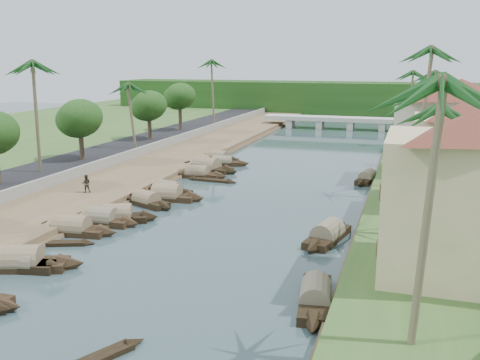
% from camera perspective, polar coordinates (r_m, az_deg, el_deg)
% --- Properties ---
extents(ground, '(220.00, 220.00, 0.00)m').
position_cam_1_polar(ground, '(38.96, -4.84, -7.36)').
color(ground, '#32474B').
rests_on(ground, ground).
extents(left_bank, '(10.00, 180.00, 0.80)m').
position_cam_1_polar(left_bank, '(63.00, -11.32, 0.60)').
color(left_bank, brown).
rests_on(left_bank, ground).
extents(right_bank, '(16.00, 180.00, 1.20)m').
position_cam_1_polar(right_bank, '(55.41, 22.23, -1.55)').
color(right_bank, '#2D5220').
rests_on(right_bank, ground).
extents(road, '(8.00, 180.00, 1.40)m').
position_cam_1_polar(road, '(67.44, -17.66, 1.29)').
color(road, black).
rests_on(road, ground).
extents(retaining_wall, '(0.40, 180.00, 1.10)m').
position_cam_1_polar(retaining_wall, '(64.94, -14.60, 1.65)').
color(retaining_wall, gray).
rests_on(retaining_wall, left_bank).
extents(treeline, '(120.00, 14.00, 8.00)m').
position_cam_1_polar(treeline, '(134.80, 11.84, 8.46)').
color(treeline, '#193E11').
rests_on(treeline, ground).
extents(bridge, '(28.00, 4.00, 2.40)m').
position_cam_1_polar(bridge, '(107.30, 10.15, 6.29)').
color(bridge, '#AFAFA4').
rests_on(bridge, ground).
extents(building_far, '(15.59, 15.59, 10.20)m').
position_cam_1_polar(building_far, '(62.28, 22.17, 5.36)').
color(building_far, beige).
rests_on(building_far, right_bank).
extents(building_distant, '(12.62, 12.62, 9.20)m').
position_cam_1_polar(building_distant, '(82.25, 21.90, 6.59)').
color(building_distant, beige).
rests_on(building_distant, right_bank).
extents(sampan_2, '(9.01, 4.59, 2.33)m').
position_cam_1_polar(sampan_2, '(38.09, -22.64, -8.15)').
color(sampan_2, black).
rests_on(sampan_2, ground).
extents(sampan_3, '(6.83, 2.56, 1.86)m').
position_cam_1_polar(sampan_3, '(37.85, -22.47, -8.29)').
color(sampan_3, black).
rests_on(sampan_3, ground).
extents(sampan_4, '(7.77, 2.59, 2.18)m').
position_cam_1_polar(sampan_4, '(43.95, -17.49, -5.01)').
color(sampan_4, black).
rests_on(sampan_4, ground).
extents(sampan_5, '(7.08, 4.35, 2.23)m').
position_cam_1_polar(sampan_5, '(46.25, -12.93, -3.86)').
color(sampan_5, black).
rests_on(sampan_5, ground).
extents(sampan_6, '(6.99, 1.94, 2.10)m').
position_cam_1_polar(sampan_6, '(45.82, -14.52, -4.10)').
color(sampan_6, black).
rests_on(sampan_6, ground).
extents(sampan_7, '(7.10, 4.11, 1.93)m').
position_cam_1_polar(sampan_7, '(50.86, -9.96, -2.22)').
color(sampan_7, black).
rests_on(sampan_7, ground).
extents(sampan_8, '(7.92, 2.64, 2.39)m').
position_cam_1_polar(sampan_8, '(52.51, -7.82, -1.66)').
color(sampan_8, black).
rests_on(sampan_8, ground).
extents(sampan_9, '(7.30, 3.22, 1.87)m').
position_cam_1_polar(sampan_9, '(54.84, -7.62, -1.05)').
color(sampan_9, black).
rests_on(sampan_9, ground).
extents(sampan_10, '(7.43, 1.88, 2.07)m').
position_cam_1_polar(sampan_10, '(62.09, -4.57, 0.64)').
color(sampan_10, black).
rests_on(sampan_10, ground).
extents(sampan_11, '(9.31, 3.77, 2.56)m').
position_cam_1_polar(sampan_11, '(65.59, -3.62, 1.32)').
color(sampan_11, black).
rests_on(sampan_11, ground).
extents(sampan_12, '(7.37, 2.98, 1.79)m').
position_cam_1_polar(sampan_12, '(68.89, -1.92, 1.87)').
color(sampan_12, black).
rests_on(sampan_12, ground).
extents(sampan_13, '(7.70, 3.68, 2.09)m').
position_cam_1_polar(sampan_13, '(71.91, -2.30, 2.33)').
color(sampan_13, black).
rests_on(sampan_13, ground).
extents(sampan_14, '(2.59, 8.38, 2.03)m').
position_cam_1_polar(sampan_14, '(30.83, 8.05, -12.22)').
color(sampan_14, black).
rests_on(sampan_14, ground).
extents(sampan_15, '(3.29, 8.24, 2.17)m').
position_cam_1_polar(sampan_15, '(41.05, 9.32, -5.82)').
color(sampan_15, black).
rests_on(sampan_15, ground).
extents(sampan_16, '(2.63, 7.31, 1.82)m').
position_cam_1_polar(sampan_16, '(61.51, 13.43, 0.21)').
color(sampan_16, black).
rests_on(sampan_16, ground).
extents(canoe_1, '(5.05, 2.59, 0.82)m').
position_cam_1_polar(canoe_1, '(41.74, -18.59, -6.48)').
color(canoe_1, black).
rests_on(canoe_1, ground).
extents(canoe_2, '(6.23, 1.28, 0.90)m').
position_cam_1_polar(canoe_2, '(60.07, -3.06, -0.05)').
color(canoe_2, black).
rests_on(canoe_2, ground).
extents(palm_0, '(3.20, 3.20, 12.91)m').
position_cam_1_polar(palm_0, '(22.57, 19.93, 9.23)').
color(palm_0, brown).
rests_on(palm_0, ground).
extents(palm_1, '(3.20, 3.20, 10.58)m').
position_cam_1_polar(palm_1, '(38.52, 20.50, 6.97)').
color(palm_1, brown).
rests_on(palm_1, ground).
extents(palm_2, '(3.20, 3.20, 14.70)m').
position_cam_1_polar(palm_2, '(53.72, 19.10, 12.71)').
color(palm_2, brown).
rests_on(palm_2, ground).
extents(palm_3, '(3.20, 3.20, 12.17)m').
position_cam_1_polar(palm_3, '(71.08, 19.57, 10.56)').
color(palm_3, brown).
rests_on(palm_3, ground).
extents(palm_5, '(3.20, 3.20, 13.22)m').
position_cam_1_polar(palm_5, '(61.18, -21.32, 11.32)').
color(palm_5, brown).
rests_on(palm_5, ground).
extents(palm_6, '(3.20, 3.20, 10.23)m').
position_cam_1_polar(palm_6, '(74.57, -11.46, 9.81)').
color(palm_6, brown).
rests_on(palm_6, ground).
extents(palm_7, '(3.20, 3.20, 11.87)m').
position_cam_1_polar(palm_7, '(87.76, 17.98, 10.74)').
color(palm_7, brown).
rests_on(palm_7, ground).
extents(palm_8, '(3.20, 3.20, 13.31)m').
position_cam_1_polar(palm_8, '(98.55, -2.89, 12.40)').
color(palm_8, brown).
rests_on(palm_8, ground).
extents(tree_3, '(5.26, 5.26, 7.15)m').
position_cam_1_polar(tree_3, '(67.86, -16.72, 6.23)').
color(tree_3, '#4F3F2D').
rests_on(tree_3, ground).
extents(tree_4, '(5.19, 5.19, 7.20)m').
position_cam_1_polar(tree_4, '(83.24, -9.70, 7.74)').
color(tree_4, '#4F3F2D').
rests_on(tree_4, ground).
extents(tree_5, '(5.11, 5.11, 7.88)m').
position_cam_1_polar(tree_5, '(93.49, -6.45, 8.79)').
color(tree_5, '#4F3F2D').
rests_on(tree_5, ground).
extents(person_far, '(1.07, 0.99, 1.76)m').
position_cam_1_polar(person_far, '(53.62, -16.09, -0.36)').
color(person_far, '#322E23').
rests_on(person_far, left_bank).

